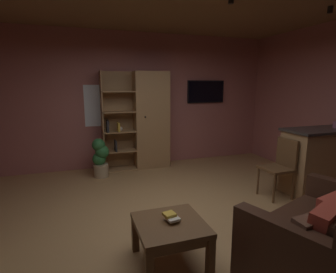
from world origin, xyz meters
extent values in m
cube|color=#A37A4C|center=(0.00, 0.00, -0.01)|extent=(6.16, 5.41, 0.02)
cube|color=#9E5B56|center=(0.00, 2.73, 1.41)|extent=(6.28, 0.06, 2.82)
cube|color=white|center=(-0.62, 2.70, 1.32)|extent=(0.80, 0.01, 0.84)
cube|color=#997047|center=(0.32, 2.45, 1.01)|extent=(0.72, 0.38, 2.01)
cube|color=#997047|center=(-0.37, 2.63, 1.01)|extent=(0.66, 0.02, 2.01)
cube|color=#997047|center=(-0.69, 2.45, 1.01)|extent=(0.02, 0.38, 2.01)
sphere|color=black|center=(0.14, 2.25, 1.11)|extent=(0.04, 0.04, 0.04)
cube|color=#997047|center=(-0.37, 2.45, 0.01)|extent=(0.66, 0.38, 0.02)
cube|color=#997047|center=(-0.37, 2.45, 0.40)|extent=(0.66, 0.38, 0.02)
cube|color=#997047|center=(-0.37, 2.45, 0.80)|extent=(0.66, 0.38, 0.02)
cube|color=#997047|center=(-0.37, 2.45, 1.21)|extent=(0.66, 0.38, 0.02)
cube|color=#997047|center=(-0.37, 2.45, 1.61)|extent=(0.66, 0.38, 0.02)
cube|color=black|center=(-0.60, 2.40, 0.93)|extent=(0.04, 0.23, 0.23)
cube|color=gold|center=(-0.38, 2.40, 0.90)|extent=(0.03, 0.23, 0.18)
cube|color=black|center=(-0.45, 2.40, 0.52)|extent=(0.03, 0.23, 0.22)
sphere|color=beige|center=(-0.34, 2.45, 0.85)|extent=(0.10, 0.10, 0.10)
cube|color=#997047|center=(2.63, 0.22, 0.51)|extent=(1.32, 0.54, 1.01)
cube|color=#2D2826|center=(2.63, 0.22, 1.03)|extent=(1.38, 0.60, 0.04)
cube|color=#382116|center=(1.01, -1.24, 0.21)|extent=(1.75, 1.39, 0.42)
cube|color=#382116|center=(0.36, -1.46, 0.34)|extent=(0.45, 0.94, 0.67)
cube|color=#AD3D2D|center=(1.14, -1.20, 0.52)|extent=(0.39, 0.22, 0.32)
cube|color=#AD3D2D|center=(0.70, -1.48, 0.56)|extent=(0.48, 0.35, 0.45)
cube|color=brown|center=(0.63, -1.47, 0.54)|extent=(0.46, 0.21, 0.34)
cube|color=brown|center=(-0.35, -0.71, 0.40)|extent=(0.66, 0.66, 0.05)
cube|color=brown|center=(-0.35, -0.71, 0.33)|extent=(0.59, 0.60, 0.08)
cube|color=brown|center=(-0.64, -1.00, 0.19)|extent=(0.07, 0.07, 0.37)
cube|color=brown|center=(-0.06, -1.00, 0.19)|extent=(0.07, 0.07, 0.37)
cube|color=brown|center=(-0.64, -0.42, 0.19)|extent=(0.07, 0.07, 0.37)
cube|color=brown|center=(-0.06, -0.42, 0.19)|extent=(0.07, 0.07, 0.37)
cube|color=gold|center=(-0.31, -0.69, 0.44)|extent=(0.12, 0.12, 0.02)
cube|color=beige|center=(-0.32, -0.73, 0.46)|extent=(0.13, 0.11, 0.02)
cube|color=gold|center=(-0.35, -0.67, 0.49)|extent=(0.13, 0.13, 0.03)
cube|color=brown|center=(1.72, 0.26, 0.46)|extent=(0.43, 0.43, 0.04)
cube|color=brown|center=(1.91, 0.27, 0.70)|extent=(0.05, 0.40, 0.44)
cylinder|color=brown|center=(1.54, 0.43, 0.23)|extent=(0.04, 0.04, 0.46)
cylinder|color=brown|center=(1.55, 0.07, 0.23)|extent=(0.04, 0.04, 0.46)
cylinder|color=brown|center=(1.90, 0.44, 0.23)|extent=(0.04, 0.04, 0.46)
cylinder|color=brown|center=(1.91, 0.09, 0.23)|extent=(0.04, 0.04, 0.46)
cylinder|color=#9E896B|center=(-0.79, 2.10, 0.12)|extent=(0.28, 0.28, 0.24)
sphere|color=#235B2D|center=(-0.81, 2.13, 0.35)|extent=(0.25, 0.25, 0.25)
sphere|color=#235B2D|center=(-0.75, 2.11, 0.49)|extent=(0.26, 0.26, 0.26)
sphere|color=#235B2D|center=(-0.81, 2.11, 0.63)|extent=(0.24, 0.24, 0.24)
cube|color=black|center=(1.69, 2.67, 1.59)|extent=(0.90, 0.05, 0.51)
cube|color=black|center=(1.69, 2.65, 1.59)|extent=(0.86, 0.01, 0.47)
cylinder|color=black|center=(0.70, 0.08, 2.75)|extent=(0.07, 0.07, 0.09)
cylinder|color=black|center=(2.21, 0.03, 2.75)|extent=(0.07, 0.07, 0.09)
camera|label=1|loc=(-1.13, -2.96, 1.73)|focal=28.50mm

